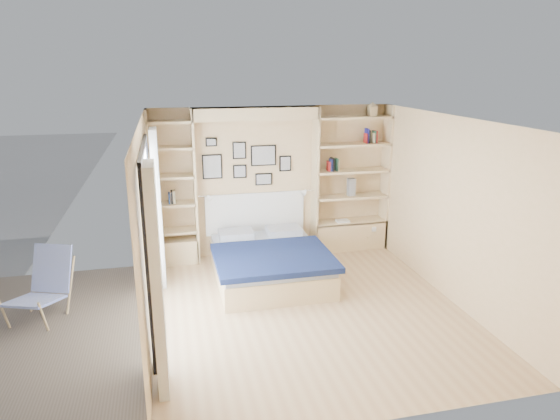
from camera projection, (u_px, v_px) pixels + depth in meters
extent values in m
plane|color=tan|center=(308.00, 309.00, 6.65)|extent=(4.50, 4.50, 0.00)
plane|color=#D8B283|center=(272.00, 181.00, 8.41)|extent=(4.00, 0.00, 4.00)
plane|color=#D8B283|center=(384.00, 297.00, 4.20)|extent=(4.00, 0.00, 4.00)
plane|color=#D8B283|center=(146.00, 231.00, 5.87)|extent=(0.00, 4.50, 4.50)
plane|color=#D8B283|center=(452.00, 210.00, 6.74)|extent=(0.00, 4.50, 4.50)
plane|color=white|center=(311.00, 120.00, 5.96)|extent=(4.50, 4.50, 0.00)
cube|color=#D7BD84|center=(195.00, 188.00, 7.96)|extent=(0.04, 0.35, 2.50)
cube|color=#D7BD84|center=(315.00, 181.00, 8.40)|extent=(0.04, 0.35, 2.50)
cube|color=#D7BD84|center=(256.00, 114.00, 7.86)|extent=(2.00, 0.35, 0.20)
cube|color=#D7BD84|center=(385.00, 178.00, 8.67)|extent=(0.04, 0.35, 2.50)
cube|color=#D7BD84|center=(151.00, 190.00, 7.82)|extent=(0.04, 0.35, 2.50)
cube|color=#D7BD84|center=(349.00, 235.00, 8.82)|extent=(1.30, 0.35, 0.50)
cube|color=#D7BD84|center=(176.00, 251.00, 8.18)|extent=(0.70, 0.35, 0.40)
cube|color=black|center=(143.00, 148.00, 5.61)|extent=(0.04, 2.08, 0.06)
cube|color=black|center=(156.00, 324.00, 6.22)|extent=(0.04, 2.08, 0.06)
cube|color=black|center=(148.00, 277.00, 4.97)|extent=(0.04, 0.06, 2.20)
cube|color=black|center=(151.00, 218.00, 6.87)|extent=(0.04, 0.06, 2.20)
cube|color=silver|center=(149.00, 241.00, 5.91)|extent=(0.01, 2.00, 2.20)
cube|color=white|center=(157.00, 283.00, 4.71)|extent=(0.10, 0.45, 2.30)
cube|color=white|center=(158.00, 209.00, 7.14)|extent=(0.10, 0.45, 2.30)
cube|color=#D7BD84|center=(350.00, 221.00, 8.75)|extent=(1.30, 0.35, 0.04)
cube|color=#D7BD84|center=(351.00, 196.00, 8.62)|extent=(1.30, 0.35, 0.04)
cube|color=#D7BD84|center=(352.00, 171.00, 8.50)|extent=(1.30, 0.35, 0.04)
cube|color=#D7BD84|center=(353.00, 145.00, 8.37)|extent=(1.30, 0.35, 0.04)
cube|color=#D7BD84|center=(354.00, 118.00, 8.25)|extent=(1.30, 0.35, 0.04)
cube|color=#D7BD84|center=(175.00, 231.00, 8.08)|extent=(0.70, 0.35, 0.04)
cube|color=#D7BD84|center=(174.00, 204.00, 7.96)|extent=(0.70, 0.35, 0.04)
cube|color=#D7BD84|center=(172.00, 177.00, 7.83)|extent=(0.70, 0.35, 0.04)
cube|color=#D7BD84|center=(170.00, 148.00, 7.71)|extent=(0.70, 0.35, 0.04)
cube|color=#D7BD84|center=(169.00, 122.00, 7.60)|extent=(0.70, 0.35, 0.04)
cube|color=#D7BD84|center=(269.00, 268.00, 7.57)|extent=(1.59, 1.98, 0.35)
cube|color=#A2A7B1|center=(269.00, 254.00, 7.51)|extent=(1.55, 1.94, 0.10)
cube|color=#101A3C|center=(273.00, 258.00, 7.18)|extent=(1.69, 1.39, 0.08)
cube|color=#A2A7B1|center=(236.00, 234.00, 8.04)|extent=(0.55, 0.40, 0.12)
cube|color=#A2A7B1|center=(284.00, 231.00, 8.21)|extent=(0.55, 0.40, 0.12)
cube|color=white|center=(255.00, 213.00, 8.46)|extent=(1.69, 0.04, 0.70)
cube|color=black|center=(212.00, 167.00, 8.09)|extent=(0.32, 0.02, 0.40)
cube|color=gray|center=(212.00, 167.00, 8.08)|extent=(0.28, 0.01, 0.36)
cube|color=black|center=(239.00, 150.00, 8.11)|extent=(0.22, 0.02, 0.28)
cube|color=gray|center=(239.00, 150.00, 8.10)|extent=(0.18, 0.01, 0.24)
cube|color=black|center=(240.00, 171.00, 8.21)|extent=(0.22, 0.02, 0.22)
cube|color=gray|center=(240.00, 172.00, 8.20)|extent=(0.18, 0.01, 0.18)
cube|color=black|center=(263.00, 155.00, 8.23)|extent=(0.42, 0.02, 0.34)
cube|color=gray|center=(264.00, 156.00, 8.22)|extent=(0.38, 0.01, 0.30)
cube|color=black|center=(264.00, 179.00, 8.34)|extent=(0.28, 0.02, 0.20)
cube|color=gray|center=(264.00, 179.00, 8.33)|extent=(0.24, 0.01, 0.16)
cube|color=black|center=(285.00, 163.00, 8.35)|extent=(0.20, 0.02, 0.26)
cube|color=gray|center=(285.00, 164.00, 8.34)|extent=(0.16, 0.01, 0.22)
cube|color=black|center=(211.00, 142.00, 7.98)|extent=(0.18, 0.02, 0.14)
cube|color=gray|center=(211.00, 142.00, 7.96)|extent=(0.14, 0.01, 0.10)
cylinder|color=silver|center=(205.00, 196.00, 7.96)|extent=(0.20, 0.02, 0.02)
cone|color=white|center=(211.00, 197.00, 7.99)|extent=(0.13, 0.12, 0.15)
cylinder|color=silver|center=(308.00, 190.00, 8.33)|extent=(0.20, 0.02, 0.02)
cone|color=white|center=(302.00, 192.00, 8.32)|extent=(0.13, 0.12, 0.15)
cube|color=#A51E1E|center=(328.00, 166.00, 8.37)|extent=(0.02, 0.15, 0.16)
cube|color=navy|center=(331.00, 165.00, 8.38)|extent=(0.03, 0.15, 0.20)
cube|color=black|center=(332.00, 164.00, 8.38)|extent=(0.03, 0.15, 0.22)
cube|color=beige|center=(337.00, 165.00, 8.40)|extent=(0.04, 0.15, 0.18)
cube|color=#26593F|center=(336.00, 164.00, 8.40)|extent=(0.03, 0.15, 0.21)
cube|color=#A51E1E|center=(366.00, 138.00, 8.39)|extent=(0.02, 0.15, 0.16)
cube|color=navy|center=(367.00, 136.00, 8.38)|extent=(0.03, 0.15, 0.24)
cube|color=black|center=(368.00, 136.00, 8.39)|extent=(0.03, 0.15, 0.22)
cube|color=#BFB28C|center=(373.00, 138.00, 8.41)|extent=(0.04, 0.15, 0.17)
cube|color=#26593F|center=(374.00, 137.00, 8.41)|extent=(0.03, 0.15, 0.21)
cube|color=#A51E1E|center=(375.00, 137.00, 8.42)|extent=(0.03, 0.15, 0.21)
cube|color=navy|center=(169.00, 198.00, 7.91)|extent=(0.02, 0.15, 0.17)
cube|color=black|center=(172.00, 197.00, 7.92)|extent=(0.03, 0.15, 0.20)
cube|color=tan|center=(174.00, 197.00, 7.92)|extent=(0.03, 0.15, 0.21)
cube|color=#D7BD84|center=(372.00, 111.00, 8.28)|extent=(0.13, 0.13, 0.15)
cone|color=#D7BD84|center=(373.00, 104.00, 8.25)|extent=(0.20, 0.20, 0.08)
cube|color=slate|center=(351.00, 187.00, 8.57)|extent=(0.12, 0.12, 0.30)
cube|color=white|center=(343.00, 221.00, 8.65)|extent=(0.22, 0.16, 0.03)
cube|color=#756556|center=(14.00, 341.00, 5.87)|extent=(3.20, 4.00, 0.05)
cylinder|color=tan|center=(5.00, 315.00, 6.02)|extent=(0.08, 0.15, 0.45)
cylinder|color=tan|center=(44.00, 317.00, 5.96)|extent=(0.08, 0.15, 0.45)
cylinder|color=tan|center=(35.00, 284.00, 6.59)|extent=(0.16, 0.35, 0.74)
cylinder|color=tan|center=(70.00, 286.00, 6.53)|extent=(0.16, 0.35, 0.74)
cube|color=#4353BF|center=(34.00, 301.00, 6.18)|extent=(0.70, 0.77, 0.16)
cube|color=#4353BF|center=(52.00, 268.00, 6.53)|extent=(0.57, 0.41, 0.60)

